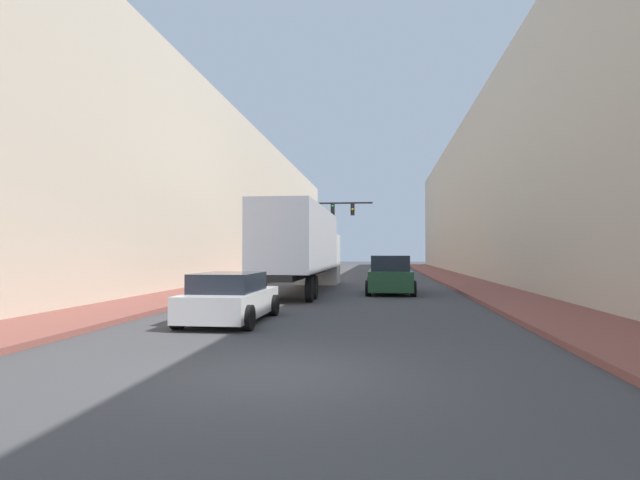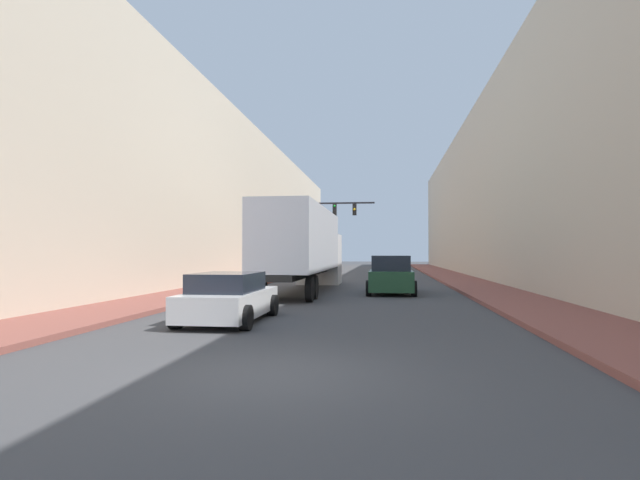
{
  "view_description": "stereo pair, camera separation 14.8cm",
  "coord_description": "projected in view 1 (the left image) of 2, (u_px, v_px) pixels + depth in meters",
  "views": [
    {
      "loc": [
        1.71,
        -7.74,
        1.93
      ],
      "look_at": [
        -0.66,
        11.31,
        2.42
      ],
      "focal_mm": 28.0,
      "sensor_mm": 36.0,
      "label": 1
    },
    {
      "loc": [
        1.86,
        -7.72,
        1.93
      ],
      "look_at": [
        -0.66,
        11.31,
        2.42
      ],
      "focal_mm": 28.0,
      "sensor_mm": 36.0,
      "label": 2
    }
  ],
  "objects": [
    {
      "name": "sidewalk_right",
      "position": [
        452.0,
        278.0,
        36.76
      ],
      "size": [
        2.99,
        80.0,
        0.15
      ],
      "color": "brown",
      "rests_on": "ground"
    },
    {
      "name": "suv_car",
      "position": [
        390.0,
        276.0,
        23.62
      ],
      "size": [
        2.22,
        4.63,
        1.79
      ],
      "color": "#234C2D",
      "rests_on": "ground"
    },
    {
      "name": "building_left",
      "position": [
        215.0,
        201.0,
        39.15
      ],
      "size": [
        6.0,
        80.0,
        11.94
      ],
      "color": "beige",
      "rests_on": "ground"
    },
    {
      "name": "sedan_car",
      "position": [
        230.0,
        298.0,
        13.91
      ],
      "size": [
        2.06,
        4.26,
        1.37
      ],
      "color": "silver",
      "rests_on": "ground"
    },
    {
      "name": "traffic_signal_gantry",
      "position": [
        315.0,
        222.0,
        38.95
      ],
      "size": [
        6.3,
        0.35,
        6.08
      ],
      "color": "black",
      "rests_on": "ground"
    },
    {
      "name": "ground_plane",
      "position": [
        273.0,
        375.0,
        7.84
      ],
      "size": [
        200.0,
        200.0,
        0.0
      ],
      "primitive_type": "plane",
      "color": "#424244"
    },
    {
      "name": "building_right",
      "position": [
        514.0,
        191.0,
        36.36
      ],
      "size": [
        6.0,
        80.0,
        12.79
      ],
      "color": "beige",
      "rests_on": "ground"
    },
    {
      "name": "semi_truck",
      "position": [
        304.0,
        245.0,
        25.17
      ],
      "size": [
        2.52,
        13.7,
        4.03
      ],
      "color": "#B2B7C1",
      "rests_on": "ground"
    },
    {
      "name": "sidewalk_left",
      "position": [
        271.0,
        277.0,
        38.45
      ],
      "size": [
        2.99,
        80.0,
        0.15
      ],
      "color": "brown",
      "rests_on": "ground"
    }
  ]
}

